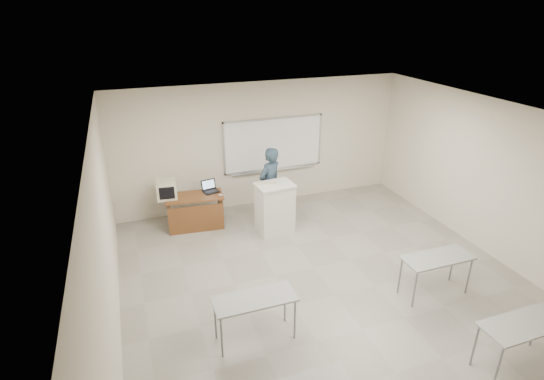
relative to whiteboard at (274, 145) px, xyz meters
name	(u,v)px	position (x,y,z in m)	size (l,w,h in m)	color
floor	(335,295)	(-0.30, -3.97, -1.49)	(7.00, 8.00, 0.01)	gray
whiteboard	(274,145)	(0.00, 0.00, 0.00)	(2.48, 0.10, 1.31)	white
student_desks	(384,314)	(-0.30, -5.32, -0.81)	(4.40, 2.20, 0.73)	gray
instructor_desk	(196,207)	(-2.10, -0.80, -0.97)	(1.25, 0.62, 0.75)	brown
podium	(275,208)	(-0.50, -1.47, -0.93)	(0.78, 0.57, 1.10)	beige
crt_monitor	(167,189)	(-2.65, -0.57, -0.54)	(0.42, 0.47, 0.40)	beige
laptop	(211,189)	(-1.70, -0.57, -0.67)	(0.33, 0.31, 0.24)	black
mouse	(221,195)	(-1.55, -0.89, -0.71)	(0.10, 0.06, 0.04)	#B1B2B8
keyboard	(267,183)	(-0.65, -1.39, -0.36)	(0.44, 0.15, 0.02)	beige
presenter	(270,185)	(-0.44, -0.96, -0.61)	(0.64, 0.42, 1.75)	black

